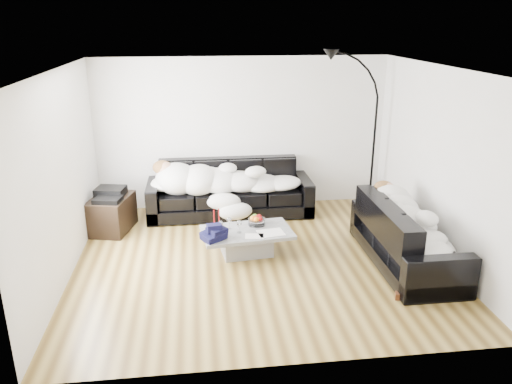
{
  "coord_description": "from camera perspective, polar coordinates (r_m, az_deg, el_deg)",
  "views": [
    {
      "loc": [
        -0.8,
        -6.2,
        3.19
      ],
      "look_at": [
        0.0,
        0.3,
        0.9
      ],
      "focal_mm": 35.0,
      "sensor_mm": 36.0,
      "label": 1
    }
  ],
  "objects": [
    {
      "name": "sofa_right",
      "position": [
        7.06,
        16.89,
        -4.63
      ],
      "size": [
        0.91,
        2.12,
        0.86
      ],
      "primitive_type": "cube",
      "rotation": [
        0.0,
        0.0,
        1.57
      ],
      "color": "black",
      "rests_on": "ground"
    },
    {
      "name": "candle_right",
      "position": [
        7.23,
        -4.25,
        -2.8
      ],
      "size": [
        0.05,
        0.05,
        0.23
      ],
      "primitive_type": "cylinder",
      "rotation": [
        0.0,
        0.0,
        0.21
      ],
      "color": "maroon",
      "rests_on": "coffee_table"
    },
    {
      "name": "navy_jacket",
      "position": [
        6.69,
        -4.8,
        -4.27
      ],
      "size": [
        0.41,
        0.39,
        0.16
      ],
      "primitive_type": null,
      "rotation": [
        0.0,
        0.0,
        0.46
      ],
      "color": "black",
      "rests_on": "coffee_table"
    },
    {
      "name": "wine_glass_c",
      "position": [
        6.94,
        -1.94,
        -3.95
      ],
      "size": [
        0.09,
        0.09,
        0.18
      ],
      "primitive_type": "cylinder",
      "rotation": [
        0.0,
        0.0,
        -0.21
      ],
      "color": "white",
      "rests_on": "coffee_table"
    },
    {
      "name": "wine_glass_a",
      "position": [
        7.06,
        -3.06,
        -3.59
      ],
      "size": [
        0.08,
        0.08,
        0.17
      ],
      "primitive_type": "cylinder",
      "rotation": [
        0.0,
        0.0,
        -0.09
      ],
      "color": "white",
      "rests_on": "coffee_table"
    },
    {
      "name": "wall_back",
      "position": [
        8.7,
        -1.58,
        6.7
      ],
      "size": [
        5.0,
        0.02,
        2.6
      ],
      "primitive_type": "cube",
      "color": "silver",
      "rests_on": "ground"
    },
    {
      "name": "wall_left",
      "position": [
        6.7,
        -21.4,
        1.53
      ],
      "size": [
        0.02,
        4.5,
        2.6
      ],
      "primitive_type": "cube",
      "color": "silver",
      "rests_on": "ground"
    },
    {
      "name": "ceiling",
      "position": [
        6.28,
        0.34,
        13.88
      ],
      "size": [
        5.0,
        5.0,
        0.0
      ],
      "primitive_type": "plane",
      "color": "white",
      "rests_on": "ground"
    },
    {
      "name": "newspaper_a",
      "position": [
        6.95,
        1.7,
        -4.66
      ],
      "size": [
        0.4,
        0.33,
        0.01
      ],
      "primitive_type": "cube",
      "rotation": [
        0.0,
        0.0,
        0.15
      ],
      "color": "silver",
      "rests_on": "coffee_table"
    },
    {
      "name": "newspaper_b",
      "position": [
        6.85,
        -0.19,
        -5.05
      ],
      "size": [
        0.27,
        0.21,
        0.01
      ],
      "primitive_type": "cube",
      "rotation": [
        0.0,
        0.0,
        -0.12
      ],
      "color": "silver",
      "rests_on": "coffee_table"
    },
    {
      "name": "candle_left",
      "position": [
        7.13,
        -4.8,
        -3.03
      ],
      "size": [
        0.05,
        0.05,
        0.26
      ],
      "primitive_type": "cylinder",
      "rotation": [
        0.0,
        0.0,
        0.08
      ],
      "color": "maroon",
      "rests_on": "coffee_table"
    },
    {
      "name": "av_cabinet",
      "position": [
        8.18,
        -16.17,
        -2.41
      ],
      "size": [
        0.72,
        0.9,
        0.55
      ],
      "primitive_type": "cube",
      "rotation": [
        0.0,
        0.0,
        -0.24
      ],
      "color": "black",
      "rests_on": "ground"
    },
    {
      "name": "sleeper_right",
      "position": [
        6.98,
        17.06,
        -3.03
      ],
      "size": [
        0.77,
        1.81,
        0.44
      ],
      "primitive_type": null,
      "rotation": [
        0.0,
        0.0,
        1.57
      ],
      "color": "white",
      "rests_on": "sofa_right"
    },
    {
      "name": "floor_lamp",
      "position": [
        8.76,
        13.34,
        5.6
      ],
      "size": [
        0.88,
        0.38,
        2.4
      ],
      "primitive_type": null,
      "rotation": [
        0.0,
        0.0,
        -0.04
      ],
      "color": "black",
      "rests_on": "ground"
    },
    {
      "name": "teal_cushion",
      "position": [
        7.49,
        14.73,
        -0.64
      ],
      "size": [
        0.42,
        0.38,
        0.2
      ],
      "primitive_type": "ellipsoid",
      "rotation": [
        0.0,
        0.0,
        0.24
      ],
      "color": "#0E5A68",
      "rests_on": "sofa_right"
    },
    {
      "name": "stereo",
      "position": [
        8.07,
        -16.39,
        -0.17
      ],
      "size": [
        0.5,
        0.42,
        0.13
      ],
      "primitive_type": "cube",
      "rotation": [
        0.0,
        0.0,
        -0.21
      ],
      "color": "black",
      "rests_on": "av_cabinet"
    },
    {
      "name": "wall_right",
      "position": [
        7.28,
        20.28,
        2.99
      ],
      "size": [
        0.02,
        4.5,
        2.6
      ],
      "primitive_type": "cube",
      "color": "silver",
      "rests_on": "ground"
    },
    {
      "name": "sleeper_back",
      "position": [
        8.37,
        -3.01,
        1.6
      ],
      "size": [
        2.34,
        0.81,
        0.47
      ],
      "primitive_type": null,
      "color": "white",
      "rests_on": "sofa_back"
    },
    {
      "name": "wine_glass_b",
      "position": [
        6.97,
        -4.07,
        -3.94
      ],
      "size": [
        0.08,
        0.08,
        0.17
      ],
      "primitive_type": "cylinder",
      "rotation": [
        0.0,
        0.0,
        0.19
      ],
      "color": "white",
      "rests_on": "coffee_table"
    },
    {
      "name": "sofa_back",
      "position": [
        8.48,
        -3.01,
        0.4
      ],
      "size": [
        2.76,
        0.96,
        0.9
      ],
      "primitive_type": "cube",
      "color": "black",
      "rests_on": "ground"
    },
    {
      "name": "ground",
      "position": [
        7.02,
        0.3,
        -7.76
      ],
      "size": [
        5.0,
        5.0,
        0.0
      ],
      "primitive_type": "plane",
      "color": "brown",
      "rests_on": "ground"
    },
    {
      "name": "fruit_bowl",
      "position": [
        7.19,
        0.08,
        -3.2
      ],
      "size": [
        0.31,
        0.31,
        0.15
      ],
      "primitive_type": "cylinder",
      "rotation": [
        0.0,
        0.0,
        -0.31
      ],
      "color": "white",
      "rests_on": "coffee_table"
    },
    {
      "name": "coffee_table",
      "position": [
        7.11,
        -1.04,
        -5.78
      ],
      "size": [
        1.33,
        0.87,
        0.36
      ],
      "primitive_type": "cube",
      "rotation": [
        0.0,
        0.0,
        0.12
      ],
      "color": "#939699",
      "rests_on": "ground"
    },
    {
      "name": "shoes",
      "position": [
        6.43,
        17.15,
        -10.93
      ],
      "size": [
        0.51,
        0.46,
        0.09
      ],
      "primitive_type": null,
      "rotation": [
        0.0,
        0.0,
        -0.48
      ],
      "color": "#472311",
      "rests_on": "ground"
    }
  ]
}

